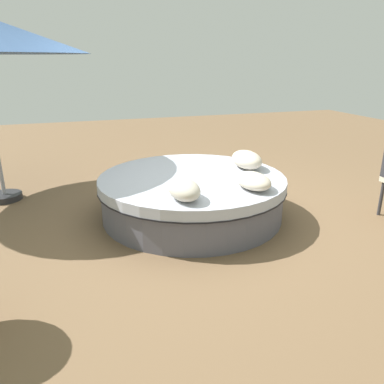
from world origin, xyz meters
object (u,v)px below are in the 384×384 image
object	(u,v)px
round_bed	(192,195)
throw_pillow_2	(247,160)
throw_pillow_1	(253,181)
throw_pillow_0	(184,189)

from	to	relation	value
round_bed	throw_pillow_2	size ratio (longest dim) A/B	4.03
round_bed	throw_pillow_1	distance (m)	0.84
round_bed	throw_pillow_1	bearing A→B (deg)	37.57
throw_pillow_0	round_bed	bearing A→B (deg)	156.15
throw_pillow_1	throw_pillow_0	bearing A→B (deg)	-83.28
round_bed	throw_pillow_0	distance (m)	0.84
round_bed	throw_pillow_1	xyz separation A→B (m)	(0.61, 0.47, 0.32)
throw_pillow_0	throw_pillow_2	distance (m)	1.35
round_bed	throw_pillow_0	xyz separation A→B (m)	(0.71, -0.31, 0.34)
round_bed	throw_pillow_0	bearing A→B (deg)	-23.85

